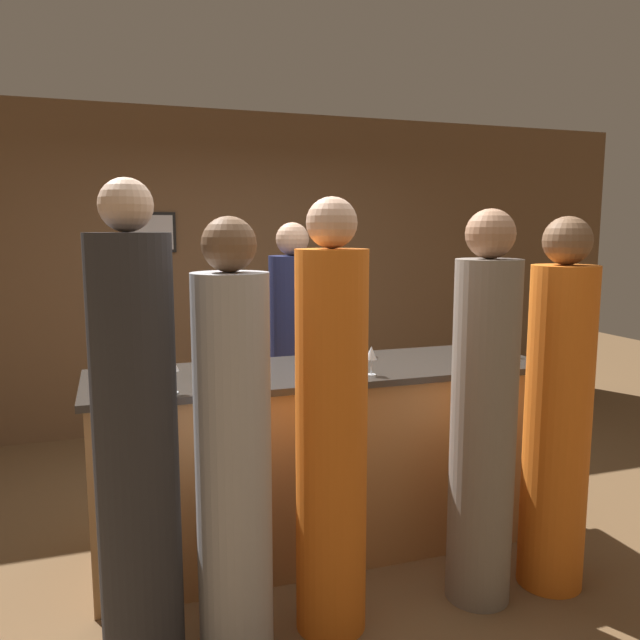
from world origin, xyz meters
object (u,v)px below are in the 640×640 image
at_px(guest_2, 483,421).
at_px(wine_bottle_2, 240,364).
at_px(guest_3, 557,417).
at_px(ice_bucket, 316,345).
at_px(bartender, 293,369).
at_px(wine_bottle_1, 205,355).
at_px(guest_4, 233,457).
at_px(guest_0, 331,433).
at_px(wine_bottle_0, 486,335).
at_px(guest_1, 137,454).

height_order(guest_2, wine_bottle_2, guest_2).
relative_size(guest_3, ice_bucket, 11.41).
bearing_deg(bartender, wine_bottle_1, 47.13).
xyz_separation_m(guest_4, wine_bottle_2, (0.13, 0.47, 0.28)).
distance_m(guest_3, ice_bucket, 1.37).
bearing_deg(guest_3, guest_0, 178.67).
height_order(wine_bottle_0, wine_bottle_2, wine_bottle_2).
distance_m(guest_1, guest_3, 1.97).
distance_m(guest_0, wine_bottle_2, 0.58).
distance_m(guest_0, wine_bottle_1, 0.87).
relative_size(guest_1, ice_bucket, 12.17).
distance_m(bartender, guest_4, 1.64).
bearing_deg(guest_2, ice_bucket, 117.12).
bearing_deg(guest_2, guest_4, -178.59).
height_order(guest_0, guest_3, guest_0).
relative_size(guest_1, wine_bottle_1, 6.50).
bearing_deg(guest_4, wine_bottle_1, 89.72).
distance_m(wine_bottle_0, ice_bucket, 1.05).
distance_m(guest_4, wine_bottle_0, 1.92).
distance_m(guest_0, ice_bucket, 1.02).
height_order(guest_3, wine_bottle_1, guest_3).
height_order(guest_4, ice_bucket, guest_4).
distance_m(guest_1, wine_bottle_0, 2.26).
relative_size(bartender, wine_bottle_1, 6.04).
bearing_deg(guest_3, ice_bucket, 132.61).
relative_size(wine_bottle_0, ice_bucket, 1.85).
xyz_separation_m(guest_0, wine_bottle_2, (-0.31, 0.43, 0.24)).
relative_size(guest_0, ice_bucket, 11.86).
bearing_deg(ice_bucket, guest_0, -104.30).
height_order(wine_bottle_1, ice_bucket, wine_bottle_1).
xyz_separation_m(guest_2, wine_bottle_0, (0.53, 0.80, 0.25)).
xyz_separation_m(guest_2, ice_bucket, (-0.50, 0.98, 0.22)).
xyz_separation_m(guest_0, wine_bottle_1, (-0.43, 0.71, 0.24)).
relative_size(guest_0, guest_2, 1.02).
bearing_deg(guest_2, wine_bottle_1, 148.35).
relative_size(bartender, guest_0, 0.95).
xyz_separation_m(guest_3, wine_bottle_0, (0.12, 0.81, 0.27)).
relative_size(guest_1, guest_3, 1.07).
distance_m(wine_bottle_1, wine_bottle_2, 0.31).
bearing_deg(bartender, guest_0, 80.31).
height_order(guest_3, ice_bucket, guest_3).
height_order(bartender, wine_bottle_1, bartender).
xyz_separation_m(guest_3, wine_bottle_1, (-1.60, 0.74, 0.27)).
bearing_deg(wine_bottle_2, guest_1, -135.86).
bearing_deg(guest_1, wine_bottle_2, 44.14).
relative_size(guest_1, wine_bottle_0, 6.57).
distance_m(guest_2, guest_4, 1.19).
relative_size(bartender, wine_bottle_2, 6.07).
distance_m(bartender, guest_1, 1.84).
bearing_deg(ice_bucket, wine_bottle_1, -159.48).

